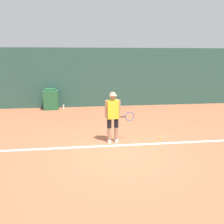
{
  "coord_description": "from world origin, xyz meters",
  "views": [
    {
      "loc": [
        -0.86,
        -5.61,
        2.61
      ],
      "look_at": [
        -0.08,
        0.98,
        0.92
      ],
      "focal_mm": 35.0,
      "sensor_mm": 36.0,
      "label": 1
    }
  ],
  "objects_px": {
    "tennis_player": "(113,115)",
    "water_bottle": "(63,107)",
    "covered_chair": "(51,99)",
    "tennis_ball": "(160,138)"
  },
  "relations": [
    {
      "from": "covered_chair",
      "to": "water_bottle",
      "type": "height_order",
      "value": "covered_chair"
    },
    {
      "from": "tennis_player",
      "to": "tennis_ball",
      "type": "bearing_deg",
      "value": -1.89
    },
    {
      "from": "tennis_player",
      "to": "water_bottle",
      "type": "distance_m",
      "value": 5.13
    },
    {
      "from": "tennis_ball",
      "to": "water_bottle",
      "type": "height_order",
      "value": "water_bottle"
    },
    {
      "from": "tennis_player",
      "to": "tennis_ball",
      "type": "height_order",
      "value": "tennis_player"
    },
    {
      "from": "tennis_ball",
      "to": "covered_chair",
      "type": "xyz_separation_m",
      "value": [
        -4.14,
        4.71,
        0.47
      ]
    },
    {
      "from": "tennis_player",
      "to": "water_bottle",
      "type": "bearing_deg",
      "value": 108.73
    },
    {
      "from": "tennis_ball",
      "to": "covered_chair",
      "type": "height_order",
      "value": "covered_chair"
    },
    {
      "from": "tennis_player",
      "to": "covered_chair",
      "type": "relative_size",
      "value": 1.49
    },
    {
      "from": "covered_chair",
      "to": "water_bottle",
      "type": "xyz_separation_m",
      "value": [
        0.6,
        -0.1,
        -0.38
      ]
    }
  ]
}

